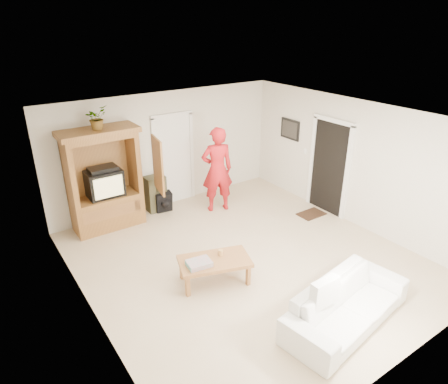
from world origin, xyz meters
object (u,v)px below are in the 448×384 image
at_px(coffee_table, 215,262).
at_px(man, 217,170).
at_px(sofa, 347,305).
at_px(armoire, 106,186).

bearing_deg(coffee_table, man, 73.56).
distance_m(sofa, coffee_table, 2.14).
height_order(man, sofa, man).
bearing_deg(coffee_table, armoire, 122.66).
distance_m(man, coffee_table, 2.79).
bearing_deg(armoire, sofa, -69.71).
relative_size(armoire, sofa, 0.98).
height_order(armoire, coffee_table, armoire).
bearing_deg(coffee_table, sofa, -43.29).
bearing_deg(man, armoire, 2.27).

